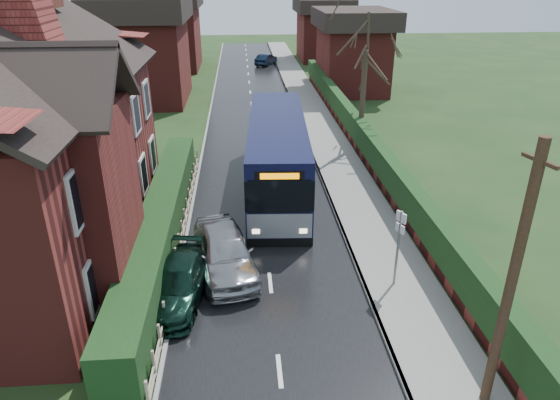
{
  "coord_description": "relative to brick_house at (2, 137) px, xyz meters",
  "views": [
    {
      "loc": [
        -0.75,
        -11.77,
        9.46
      ],
      "look_at": [
        0.53,
        4.62,
        1.8
      ],
      "focal_mm": 32.0,
      "sensor_mm": 36.0,
      "label": 1
    }
  ],
  "objects": [
    {
      "name": "ground",
      "position": [
        8.73,
        -4.78,
        -4.38
      ],
      "size": [
        140.0,
        140.0,
        0.0
      ],
      "primitive_type": "plane",
      "color": "#2C451D",
      "rests_on": "ground"
    },
    {
      "name": "road",
      "position": [
        8.73,
        5.22,
        -4.37
      ],
      "size": [
        6.0,
        100.0,
        0.02
      ],
      "primitive_type": "cube",
      "color": "black",
      "rests_on": "ground"
    },
    {
      "name": "pavement",
      "position": [
        12.98,
        5.22,
        -4.31
      ],
      "size": [
        2.5,
        100.0,
        0.14
      ],
      "primitive_type": "cube",
      "color": "slate",
      "rests_on": "ground"
    },
    {
      "name": "kerb_right",
      "position": [
        11.78,
        5.22,
        -4.31
      ],
      "size": [
        0.12,
        100.0,
        0.14
      ],
      "primitive_type": "cube",
      "color": "gray",
      "rests_on": "ground"
    },
    {
      "name": "kerb_left",
      "position": [
        5.68,
        5.22,
        -4.33
      ],
      "size": [
        0.12,
        100.0,
        0.1
      ],
      "primitive_type": "cube",
      "color": "gray",
      "rests_on": "ground"
    },
    {
      "name": "front_hedge",
      "position": [
        4.83,
        0.22,
        -3.58
      ],
      "size": [
        1.2,
        16.0,
        1.6
      ],
      "primitive_type": "cube",
      "color": "black",
      "rests_on": "ground"
    },
    {
      "name": "picket_fence",
      "position": [
        5.58,
        0.22,
        -3.93
      ],
      "size": [
        0.1,
        16.0,
        0.9
      ],
      "primitive_type": null,
      "color": "#9B8769",
      "rests_on": "ground"
    },
    {
      "name": "right_wall_hedge",
      "position": [
        14.53,
        5.22,
        -3.36
      ],
      "size": [
        0.6,
        50.0,
        1.8
      ],
      "color": "maroon",
      "rests_on": "ground"
    },
    {
      "name": "brick_house",
      "position": [
        0.0,
        0.0,
        0.0
      ],
      "size": [
        9.3,
        14.6,
        10.3
      ],
      "color": "maroon",
      "rests_on": "ground"
    },
    {
      "name": "bus",
      "position": [
        9.53,
        4.93,
        -2.72
      ],
      "size": [
        3.12,
        11.08,
        3.33
      ],
      "rotation": [
        0.0,
        0.0,
        -0.06
      ],
      "color": "black",
      "rests_on": "ground"
    },
    {
      "name": "car_silver",
      "position": [
        7.23,
        -1.88,
        -3.62
      ],
      "size": [
        2.64,
        4.72,
        1.52
      ],
      "primitive_type": "imported",
      "rotation": [
        0.0,
        0.0,
        0.2
      ],
      "color": "#A1A2A6",
      "rests_on": "ground"
    },
    {
      "name": "car_green",
      "position": [
        5.83,
        -3.41,
        -3.78
      ],
      "size": [
        2.33,
        4.3,
        1.18
      ],
      "primitive_type": "imported",
      "rotation": [
        0.0,
        0.0,
        -0.17
      ],
      "color": "black",
      "rests_on": "ground"
    },
    {
      "name": "car_distant",
      "position": [
        10.73,
        38.04,
        -3.79
      ],
      "size": [
        2.6,
        3.76,
        1.17
      ],
      "primitive_type": "imported",
      "rotation": [
        0.0,
        0.0,
        2.72
      ],
      "color": "black",
      "rests_on": "ground"
    },
    {
      "name": "bus_stop_sign",
      "position": [
        12.73,
        -3.31,
        -2.56
      ],
      "size": [
        0.22,
        0.4,
        2.76
      ],
      "rotation": [
        0.0,
        0.0,
        0.41
      ],
      "color": "slate",
      "rests_on": "ground"
    },
    {
      "name": "telegraph_pole",
      "position": [
        13.53,
        -8.17,
        -1.01
      ],
      "size": [
        0.3,
        0.85,
        6.65
      ],
      "rotation": [
        0.0,
        0.0,
        0.27
      ],
      "color": "#312115",
      "rests_on": "ground"
    },
    {
      "name": "tree_right_far",
      "position": [
        14.73,
        10.61,
        1.46
      ],
      "size": [
        4.04,
        4.04,
        7.8
      ],
      "color": "#34291F",
      "rests_on": "ground"
    },
    {
      "name": "tree_house_side",
      "position": [
        -4.8,
        13.22,
        2.94
      ],
      "size": [
        4.31,
        4.31,
        9.79
      ],
      "color": "#3B3022",
      "rests_on": "ground"
    }
  ]
}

